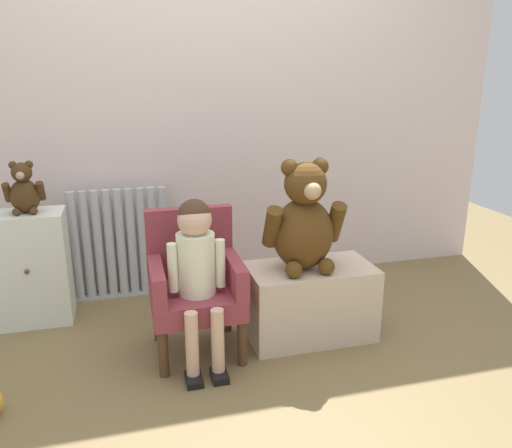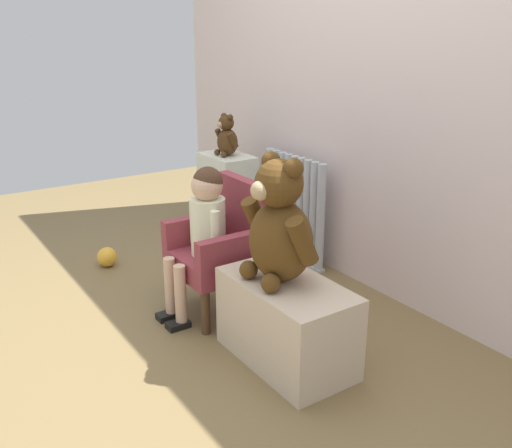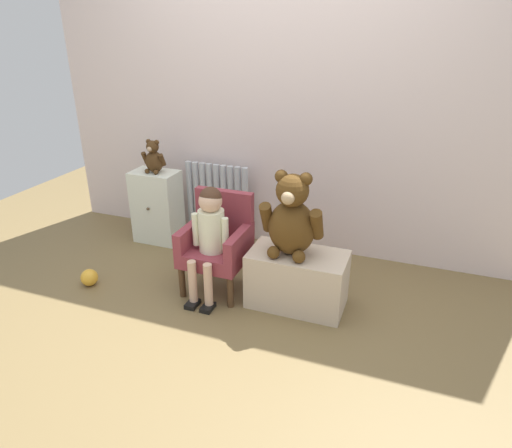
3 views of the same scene
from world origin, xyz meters
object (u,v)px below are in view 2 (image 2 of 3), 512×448
large_teddy_bear (280,227)px  toy_ball (107,257)px  small_dresser (228,200)px  low_bench (287,322)px  small_teddy_bear (227,137)px  child_armchair (223,246)px  child_figure (203,221)px  radiator (294,209)px

large_teddy_bear → toy_ball: size_ratio=4.48×
small_dresser → low_bench: (1.35, -0.53, -0.11)m
small_teddy_bear → large_teddy_bear: bearing=-22.3°
small_teddy_bear → toy_ball: size_ratio=2.22×
low_bench → large_teddy_bear: large_teddy_bear is taller
toy_ball → low_bench: bearing=11.3°
small_dresser → small_teddy_bear: bearing=-26.5°
child_armchair → toy_ball: bearing=-159.8°
child_figure → toy_ball: bearing=-166.5°
small_dresser → radiator: bearing=23.4°
small_dresser → large_teddy_bear: (1.30, -0.53, 0.30)m
radiator → large_teddy_bear: (0.85, -0.73, 0.28)m
radiator → child_figure: size_ratio=0.86×
radiator → small_dresser: radiator is taller
small_dresser → toy_ball: bearing=-94.9°
small_dresser → toy_ball: size_ratio=5.03×
small_dresser → child_armchair: (0.78, -0.50, 0.04)m
small_dresser → toy_ball: 0.85m
radiator → child_armchair: child_armchair is taller
small_dresser → child_armchair: child_armchair is taller
radiator → low_bench: 1.16m
small_teddy_bear → low_bench: bearing=-21.3°
radiator → small_dresser: (-0.45, -0.20, -0.02)m
radiator → child_armchair: size_ratio=0.98×
child_armchair → toy_ball: child_armchair is taller
child_figure → large_teddy_bear: size_ratio=1.42×
low_bench → small_dresser: bearing=158.7°
low_bench → small_teddy_bear: size_ratio=2.33×
child_armchair → child_figure: child_figure is taller
small_dresser → large_teddy_bear: bearing=-22.4°
radiator → child_armchair: bearing=-64.7°
small_dresser → toy_ball: (-0.07, -0.81, -0.24)m
radiator → small_teddy_bear: size_ratio=2.47×
large_teddy_bear → small_teddy_bear: large_teddy_bear is taller
small_dresser → large_teddy_bear: size_ratio=1.12×
low_bench → radiator: bearing=141.1°
low_bench → large_teddy_bear: bearing=-168.8°
low_bench → large_teddy_bear: size_ratio=1.15×
radiator → low_bench: bearing=-38.9°
small_dresser → low_bench: size_ratio=0.97×
radiator → child_figure: (0.33, -0.80, 0.17)m
radiator → small_dresser: bearing=-156.6°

